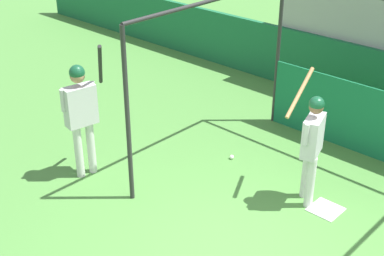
# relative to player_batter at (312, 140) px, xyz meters

# --- Properties ---
(batting_cage) EXTENTS (4.14, 3.76, 2.75)m
(batting_cage) POSITION_rel_player_batter_xyz_m (0.06, 1.31, 0.12)
(batting_cage) COLOR #282828
(batting_cage) RESTS_ON ground
(home_plate) EXTENTS (0.44, 0.44, 0.02)m
(home_plate) POSITION_rel_player_batter_xyz_m (0.36, -0.01, -1.04)
(home_plate) COLOR white
(home_plate) RESTS_ON ground
(player_batter) EXTENTS (0.65, 0.87, 1.91)m
(player_batter) POSITION_rel_player_batter_xyz_m (0.00, 0.00, 0.00)
(player_batter) COLOR silver
(player_batter) RESTS_ON ground
(player_waiting) EXTENTS (0.52, 0.87, 2.22)m
(player_waiting) POSITION_rel_player_batter_xyz_m (-3.04, -1.80, 0.13)
(player_waiting) COLOR silver
(player_waiting) RESTS_ON ground
(baseball) EXTENTS (0.07, 0.07, 0.07)m
(baseball) POSITION_rel_player_batter_xyz_m (-1.61, 0.20, -1.01)
(baseball) COLOR white
(baseball) RESTS_ON ground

